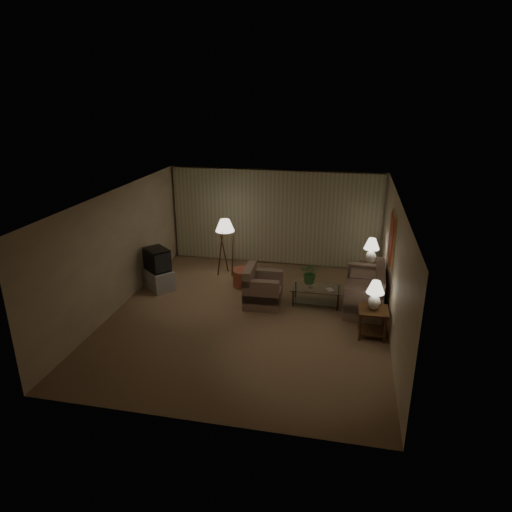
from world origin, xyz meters
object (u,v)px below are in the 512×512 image
at_px(sofa, 364,291).
at_px(side_table_near, 373,317).
at_px(ottoman, 246,278).
at_px(floor_lamp, 225,246).
at_px(tv_cabinet, 159,279).
at_px(coffee_table, 316,293).
at_px(table_lamp_far, 371,249).
at_px(crt_tv, 157,259).
at_px(armchair, 263,290).
at_px(side_table_far, 369,271).
at_px(table_lamp_near, 375,293).
at_px(vase, 310,284).

relative_size(sofa, side_table_near, 2.93).
bearing_deg(ottoman, floor_lamp, 137.88).
relative_size(tv_cabinet, ottoman, 1.46).
xyz_separation_m(side_table_near, tv_cabinet, (-5.20, 1.35, -0.17)).
bearing_deg(coffee_table, tv_cabinet, 178.56).
bearing_deg(table_lamp_far, floor_lamp, -179.68).
xyz_separation_m(tv_cabinet, ottoman, (2.12, 0.60, -0.03)).
distance_m(coffee_table, tv_cabinet, 3.97).
bearing_deg(crt_tv, armchair, 33.09).
xyz_separation_m(sofa, ottoman, (-2.93, 0.59, -0.15)).
relative_size(side_table_far, ottoman, 0.91).
height_order(sofa, armchair, sofa).
bearing_deg(coffee_table, table_lamp_near, -45.36).
xyz_separation_m(coffee_table, crt_tv, (-3.97, 0.10, 0.50)).
distance_m(armchair, table_lamp_near, 2.70).
distance_m(table_lamp_near, vase, 1.92).
bearing_deg(floor_lamp, crt_tv, -139.16).
relative_size(side_table_near, tv_cabinet, 0.62).
height_order(armchair, floor_lamp, floor_lamp).
bearing_deg(side_table_far, armchair, -146.41).
xyz_separation_m(side_table_near, table_lamp_near, (-0.00, 0.00, 0.55)).
xyz_separation_m(table_lamp_far, crt_tv, (-5.20, -1.25, -0.22)).
xyz_separation_m(side_table_far, table_lamp_far, (0.00, -0.00, 0.59)).
distance_m(tv_cabinet, floor_lamp, 1.96).
xyz_separation_m(side_table_far, ottoman, (-3.08, -0.66, -0.18)).
distance_m(coffee_table, floor_lamp, 2.92).
distance_m(armchair, crt_tv, 2.81).
relative_size(coffee_table, ottoman, 1.75).
height_order(side_table_near, floor_lamp, floor_lamp).
relative_size(sofa, crt_tv, 2.22).
relative_size(armchair, table_lamp_near, 1.49).
bearing_deg(coffee_table, vase, -180.00).
height_order(side_table_far, table_lamp_near, table_lamp_near).
relative_size(armchair, floor_lamp, 0.59).
xyz_separation_m(side_table_far, tv_cabinet, (-5.20, -1.25, -0.15)).
bearing_deg(table_lamp_near, side_table_near, -2.39).
relative_size(tv_cabinet, crt_tv, 1.23).
bearing_deg(vase, crt_tv, 178.51).
bearing_deg(sofa, coffee_table, -82.32).
relative_size(side_table_near, coffee_table, 0.52).
height_order(sofa, coffee_table, sofa).
bearing_deg(side_table_near, side_table_far, 90.00).
bearing_deg(floor_lamp, ottoman, -42.12).
xyz_separation_m(sofa, side_table_near, (0.15, -1.35, 0.04)).
bearing_deg(side_table_far, crt_tv, -166.48).
xyz_separation_m(coffee_table, tv_cabinet, (-3.97, 0.10, -0.03)).
xyz_separation_m(side_table_near, vase, (-1.38, 1.25, 0.08)).
distance_m(sofa, side_table_near, 1.36).
bearing_deg(crt_tv, ottoman, 56.44).
bearing_deg(ottoman, table_lamp_near, -32.31).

